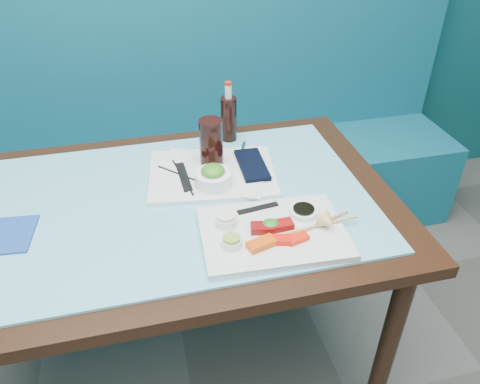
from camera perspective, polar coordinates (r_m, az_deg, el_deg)
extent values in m
cube|color=#10576A|center=(2.38, -9.67, -0.79)|extent=(3.00, 0.55, 0.45)
cube|color=#10576A|center=(2.34, -11.37, 11.82)|extent=(3.00, 0.12, 0.95)
cube|color=black|center=(1.46, -8.60, -2.05)|extent=(1.40, 0.90, 0.04)
cylinder|color=black|center=(1.63, 17.66, -17.21)|extent=(0.06, 0.06, 0.71)
cylinder|color=black|center=(2.06, -26.37, -6.56)|extent=(0.06, 0.06, 0.71)
cylinder|color=black|center=(2.09, 8.18, -1.82)|extent=(0.06, 0.06, 0.71)
cube|color=#69BAD2|center=(1.44, -8.69, -1.29)|extent=(1.22, 0.76, 0.01)
cube|color=silver|center=(1.29, 4.06, -5.04)|extent=(0.41, 0.30, 0.02)
cube|color=#E34C09|center=(1.23, 2.61, -6.33)|extent=(0.08, 0.06, 0.02)
cube|color=red|center=(1.25, 4.77, -5.85)|extent=(0.07, 0.05, 0.02)
cube|color=#FF220A|center=(1.26, 7.02, -5.64)|extent=(0.07, 0.04, 0.01)
cube|color=maroon|center=(1.28, 2.75, -4.41)|extent=(0.07, 0.05, 0.02)
cube|color=maroon|center=(1.29, 5.10, -4.04)|extent=(0.06, 0.04, 0.02)
ellipsoid|color=#20761B|center=(1.29, 3.76, -3.99)|extent=(0.05, 0.05, 0.03)
cylinder|color=white|center=(1.23, -1.02, -6.21)|extent=(0.06, 0.06, 0.02)
cylinder|color=#88AA37|center=(1.22, -1.03, -5.65)|extent=(0.05, 0.05, 0.01)
cylinder|color=white|center=(1.30, -1.69, -3.58)|extent=(0.07, 0.07, 0.02)
cylinder|color=beige|center=(1.29, -1.70, -2.96)|extent=(0.06, 0.06, 0.01)
cylinder|color=white|center=(1.35, 7.74, -2.40)|extent=(0.11, 0.11, 0.02)
cylinder|color=black|center=(1.34, 7.78, -2.03)|extent=(0.06, 0.06, 0.01)
cone|color=#DBBD67|center=(1.30, 10.67, -3.65)|extent=(0.06, 0.05, 0.05)
cube|color=black|center=(1.36, 2.19, -1.98)|extent=(0.13, 0.04, 0.00)
cylinder|color=#9E774A|center=(1.31, 8.91, -4.18)|extent=(0.24, 0.08, 0.01)
cylinder|color=tan|center=(1.31, 9.32, -4.11)|extent=(0.26, 0.04, 0.01)
cube|color=silver|center=(1.54, -3.40, 2.22)|extent=(0.45, 0.36, 0.02)
cube|color=silver|center=(1.54, -3.42, 2.49)|extent=(0.42, 0.37, 0.00)
cylinder|color=white|center=(1.46, -3.28, 1.61)|extent=(0.15, 0.15, 0.05)
ellipsoid|color=#35801D|center=(1.44, -3.32, 2.59)|extent=(0.08, 0.08, 0.04)
cylinder|color=black|center=(1.54, -3.54, 6.07)|extent=(0.10, 0.10, 0.16)
cube|color=black|center=(1.56, 1.47, 3.33)|extent=(0.09, 0.20, 0.02)
cylinder|color=white|center=(1.64, 0.32, 5.14)|extent=(0.05, 0.10, 0.01)
cylinder|color=black|center=(1.52, -7.03, 1.86)|extent=(0.04, 0.22, 0.01)
cylinder|color=black|center=(1.52, -6.73, 1.90)|extent=(0.16, 0.17, 0.01)
cube|color=black|center=(1.52, -6.87, 1.86)|extent=(0.03, 0.17, 0.00)
cylinder|color=black|center=(1.72, -1.38, 8.88)|extent=(0.08, 0.08, 0.16)
cylinder|color=silver|center=(1.67, -1.43, 12.15)|extent=(0.03, 0.03, 0.05)
cylinder|color=#BA1E0B|center=(1.66, -1.45, 13.08)|extent=(0.03, 0.03, 0.01)
cube|color=navy|center=(1.45, -26.87, -4.74)|extent=(0.18, 0.18, 0.01)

